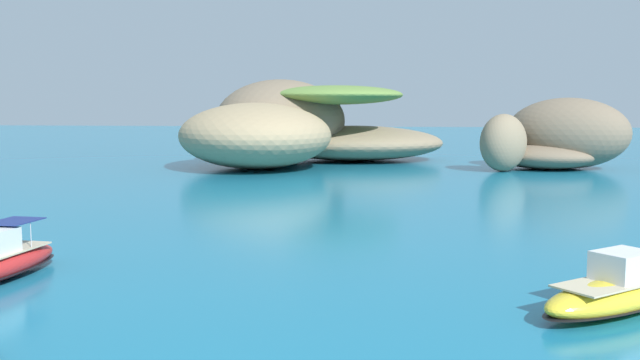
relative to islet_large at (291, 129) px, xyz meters
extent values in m
ellipsoid|color=#84755B|center=(6.70, 5.38, -1.82)|extent=(22.69, 18.80, 4.09)
ellipsoid|color=#84755B|center=(-2.05, 1.24, -0.01)|extent=(15.45, 17.31, 7.72)
ellipsoid|color=#756651|center=(-1.38, 1.70, 0.87)|extent=(16.27, 19.06, 9.48)
ellipsoid|color=#9E8966|center=(-2.68, -6.50, -0.47)|extent=(19.98, 23.39, 6.81)
ellipsoid|color=#756651|center=(-1.22, 1.37, -0.11)|extent=(10.79, 11.09, 7.51)
ellipsoid|color=olive|center=(5.10, -0.29, 3.79)|extent=(14.98, 13.62, 2.13)
ellipsoid|color=#756651|center=(29.53, -2.99, -0.21)|extent=(15.32, 13.80, 7.32)
ellipsoid|color=#756651|center=(27.02, -3.97, -2.52)|extent=(13.18, 12.45, 2.70)
ellipsoid|color=#84755B|center=(22.49, -7.32, -1.02)|extent=(6.70, 7.04, 5.70)
ellipsoid|color=yellow|center=(19.27, -55.25, -3.32)|extent=(6.22, 5.59, 1.10)
ellipsoid|color=black|center=(19.27, -55.25, -3.57)|extent=(6.34, 5.70, 0.13)
cube|color=#C6B793|center=(18.90, -55.56, -2.85)|extent=(3.79, 3.52, 0.06)
cube|color=silver|center=(19.52, -55.05, -2.37)|extent=(2.26, 2.19, 0.90)
cube|color=#C6B793|center=(-2.65, -53.06, -2.85)|extent=(1.99, 3.70, 0.06)
cube|color=navy|center=(-2.59, -52.41, -1.82)|extent=(1.70, 2.08, 0.04)
cylinder|color=silver|center=(-1.91, -52.48, -2.33)|extent=(0.03, 0.03, 1.03)
cylinder|color=silver|center=(-3.26, -52.34, -2.33)|extent=(0.03, 0.03, 1.03)
camera|label=1|loc=(12.43, -77.80, 2.72)|focal=39.11mm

